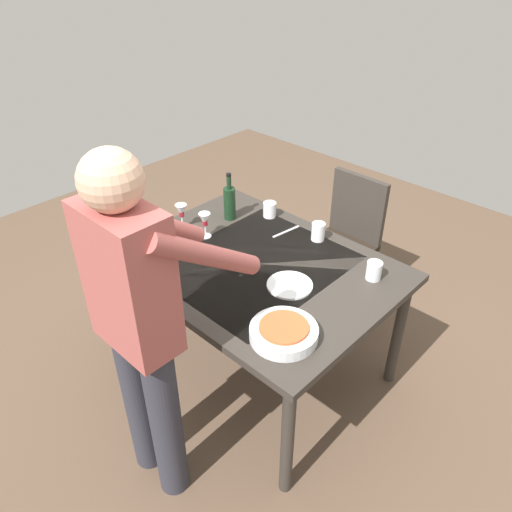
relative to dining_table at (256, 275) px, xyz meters
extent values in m
plane|color=brown|center=(0.00, 0.00, -0.69)|extent=(6.00, 6.00, 0.00)
cube|color=#332D28|center=(0.00, 0.00, 0.05)|extent=(1.43, 1.09, 0.04)
cube|color=#C6AD89|center=(0.00, 0.00, 0.07)|extent=(0.79, 0.93, 0.00)
cylinder|color=#332D28|center=(-0.64, -0.48, -0.33)|extent=(0.06, 0.06, 0.73)
cylinder|color=#332D28|center=(0.64, -0.48, -0.33)|extent=(0.06, 0.06, 0.73)
cylinder|color=#332D28|center=(-0.64, 0.48, -0.33)|extent=(0.06, 0.06, 0.73)
cylinder|color=#332D28|center=(0.64, 0.48, -0.33)|extent=(0.06, 0.06, 0.73)
cube|color=black|center=(0.03, -0.85, -0.24)|extent=(0.40, 0.40, 0.04)
cube|color=#332D28|center=(0.03, -1.03, 0.00)|extent=(0.40, 0.04, 0.45)
cylinder|color=#332D28|center=(-0.14, -1.02, -0.47)|extent=(0.04, 0.04, 0.43)
cylinder|color=#332D28|center=(0.20, -1.02, -0.47)|extent=(0.04, 0.04, 0.43)
cylinder|color=#332D28|center=(-0.14, -0.68, -0.47)|extent=(0.04, 0.04, 0.43)
cylinder|color=#332D28|center=(0.20, -0.68, -0.47)|extent=(0.04, 0.04, 0.43)
cylinder|color=#2D2D38|center=(-0.04, 0.83, -0.25)|extent=(0.14, 0.14, 0.88)
cylinder|color=#2D2D38|center=(-0.24, 0.83, -0.25)|extent=(0.14, 0.14, 0.88)
cube|color=#9E4C47|center=(-0.14, 0.83, 0.49)|extent=(0.36, 0.20, 0.60)
sphere|color=tan|center=(-0.14, 0.83, 0.88)|extent=(0.22, 0.22, 0.22)
cylinder|color=#9E4C47|center=(0.03, 0.59, 0.56)|extent=(0.08, 0.52, 0.40)
cylinder|color=#9E4C47|center=(-0.31, 0.59, 0.56)|extent=(0.08, 0.52, 0.40)
cylinder|color=black|center=(0.45, -0.25, 0.17)|extent=(0.07, 0.07, 0.20)
cylinder|color=black|center=(0.45, -0.25, 0.31)|extent=(0.03, 0.03, 0.08)
cylinder|color=black|center=(0.45, -0.25, 0.36)|extent=(0.03, 0.03, 0.02)
cylinder|color=white|center=(0.58, 0.03, 0.08)|extent=(0.06, 0.06, 0.01)
cylinder|color=white|center=(0.58, 0.03, 0.11)|extent=(0.01, 0.01, 0.07)
cone|color=white|center=(0.58, 0.03, 0.19)|extent=(0.07, 0.07, 0.07)
cylinder|color=maroon|center=(0.58, 0.03, 0.16)|extent=(0.03, 0.03, 0.03)
cylinder|color=white|center=(0.40, 0.00, 0.08)|extent=(0.06, 0.06, 0.01)
cylinder|color=white|center=(0.40, 0.00, 0.11)|extent=(0.01, 0.01, 0.07)
cone|color=white|center=(0.40, 0.00, 0.19)|extent=(0.07, 0.07, 0.07)
cylinder|color=maroon|center=(0.40, 0.00, 0.16)|extent=(0.03, 0.03, 0.03)
cylinder|color=silver|center=(0.29, -0.43, 0.12)|extent=(0.08, 0.08, 0.09)
cylinder|color=silver|center=(-0.09, -0.42, 0.12)|extent=(0.08, 0.08, 0.10)
cylinder|color=silver|center=(-0.52, -0.32, 0.12)|extent=(0.08, 0.08, 0.10)
cylinder|color=silver|center=(-0.47, 0.32, 0.10)|extent=(0.30, 0.30, 0.05)
cylinder|color=#C6562D|center=(-0.47, 0.32, 0.12)|extent=(0.22, 0.22, 0.03)
cylinder|color=silver|center=(-0.25, 0.02, 0.08)|extent=(0.23, 0.23, 0.01)
cube|color=silver|center=(0.10, -0.36, 0.07)|extent=(0.04, 0.20, 0.00)
camera|label=1|loc=(-1.48, 1.55, 1.57)|focal=34.61mm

